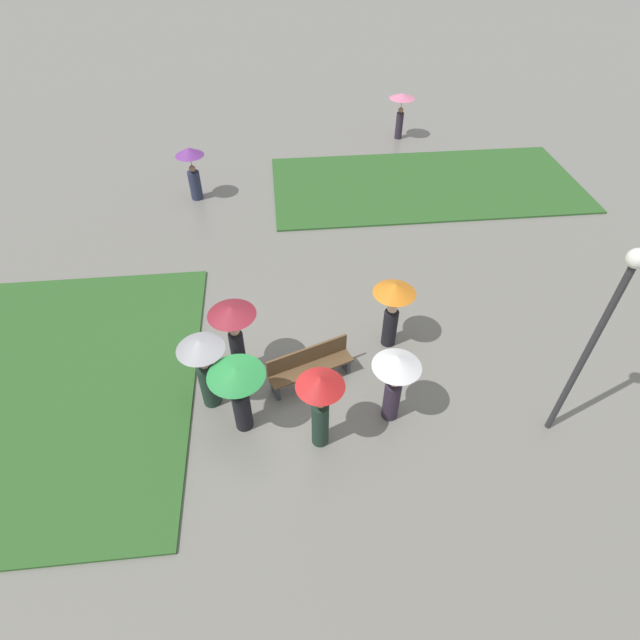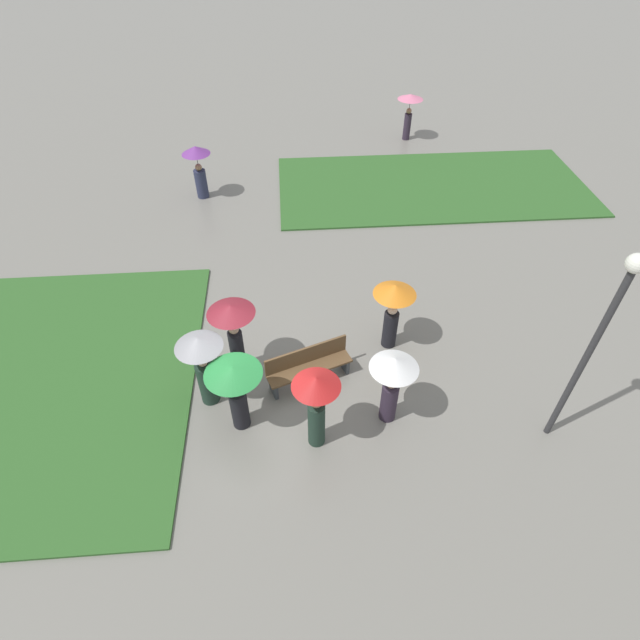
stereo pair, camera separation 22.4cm
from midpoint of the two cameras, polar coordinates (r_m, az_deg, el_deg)
name	(u,v)px [view 1 (the left image)]	position (r m, az deg, el deg)	size (l,w,h in m)	color
ground_plane	(252,393)	(11.23, -8.38, -8.22)	(90.00, 90.00, 0.00)	slate
lawn_patch_far	(426,184)	(18.90, 11.68, 14.96)	(10.89, 5.04, 0.06)	#2D5B26
park_bench	(310,365)	(11.02, -1.78, -5.14)	(1.95, 1.07, 0.90)	brown
lamp_post	(600,328)	(9.59, 28.81, -0.76)	(0.32, 0.32, 4.44)	#2D2D30
crowd_person_green	(238,387)	(9.77, -9.97, -7.54)	(1.12, 1.12, 1.75)	black
crowd_person_red	(320,400)	(9.33, -0.67, -9.15)	(0.91, 0.91, 1.95)	#1E3328
crowd_person_grey	(204,363)	(10.31, -13.73, -4.77)	(0.96, 0.96, 1.88)	#1E3328
crowd_person_maroon	(234,327)	(10.71, -10.41, -0.76)	(1.02, 1.02, 1.94)	black
crowd_person_orange	(393,302)	(11.36, 7.80, 2.00)	(0.97, 0.97, 1.82)	black
crowd_person_white	(395,375)	(9.85, 7.96, -6.29)	(0.96, 0.96, 1.80)	#2D2333
lone_walker_far_path	(401,106)	(21.95, 8.96, 23.04)	(1.01, 1.01, 1.80)	#2D2333
lone_walker_mid_plaza	(192,166)	(17.72, -14.82, 16.68)	(0.93, 0.93, 1.80)	#282D47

